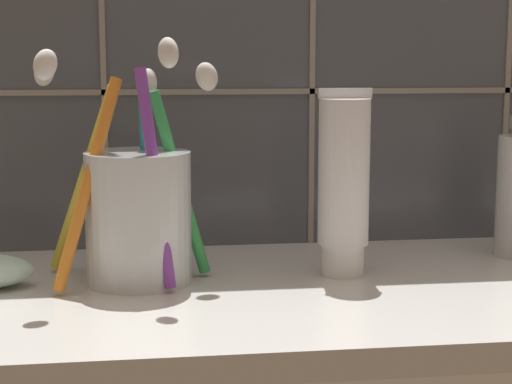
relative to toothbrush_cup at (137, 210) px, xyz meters
The scene contains 4 objects.
sink_counter 15.74cm from the toothbrush_cup, ahead, with size 74.71×29.87×2.00cm, color silver.
tile_wall_backsplash 23.35cm from the toothbrush_cup, 42.19° to the left, with size 84.71×1.72×42.43cm.
toothbrush_cup is the anchor object (origin of this frame).
toothpaste_tube 16.21cm from the toothbrush_cup, ahead, with size 4.23×4.03×14.82cm.
Camera 1 is at (-13.77, -62.46, 19.16)cm, focal length 60.00 mm.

